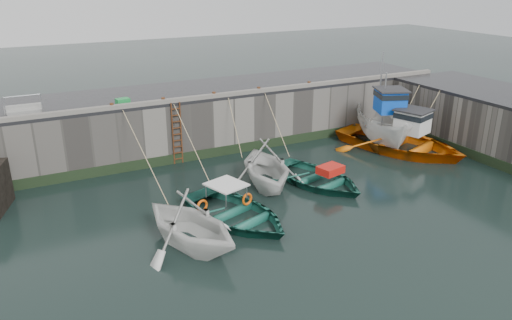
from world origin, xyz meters
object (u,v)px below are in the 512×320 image
boat_near_blue (235,220)px  boat_near_blacktrim (265,185)px  boat_near_navy (316,183)px  ladder (177,134)px  bollard_a (112,106)px  bollard_d (259,89)px  fish_crate (123,102)px  bollard_e (309,84)px  bollard_c (214,95)px  boat_far_white (384,126)px  boat_near_white (191,246)px  bollard_b (163,100)px  boat_far_orange (400,142)px

boat_near_blue → boat_near_blacktrim: size_ratio=1.12×
boat_near_navy → ladder: bearing=118.4°
bollard_a → bollard_d: same height
fish_crate → bollard_a: fish_crate is taller
boat_near_blue → bollard_e: 11.35m
boat_near_blacktrim → bollard_c: bollard_c is taller
boat_near_blue → boat_far_white: boat_far_white is taller
bollard_d → bollard_e: bearing=0.0°
boat_near_white → bollard_b: (1.78, 8.43, 3.30)m
boat_far_white → bollard_c: (-9.28, 2.61, 2.29)m
ladder → bollard_d: bearing=4.0°
ladder → bollard_a: 3.47m
boat_near_navy → boat_far_white: (6.60, 3.13, 1.01)m
bollard_b → bollard_e: same height
bollard_a → bollard_b: bearing=0.0°
boat_near_white → boat_near_blacktrim: (4.96, 3.62, 0.00)m
bollard_c → boat_far_white: bearing=-15.7°
fish_crate → bollard_e: fish_crate is taller
boat_near_blue → boat_far_orange: bearing=-1.6°
bollard_a → bollard_e: bearing=0.0°
boat_near_blacktrim → boat_far_white: 9.13m
bollard_e → boat_near_blue: bearing=-137.5°
boat_near_navy → bollard_e: 7.31m
boat_far_white → boat_near_navy: bearing=-132.7°
ladder → boat_near_navy: ladder is taller
ladder → boat_near_white: ladder is taller
ladder → boat_near_blue: ladder is taller
fish_crate → bollard_b: 1.94m
boat_near_white → boat_near_navy: boat_near_white is taller
fish_crate → bollard_a: size_ratio=2.25×
bollard_a → boat_near_blacktrim: bearing=-40.3°
boat_far_white → bollard_a: boat_far_white is taller
boat_near_white → boat_far_white: size_ratio=0.70×
boat_near_blue → bollard_b: 8.06m
boat_near_white → fish_crate: 9.54m
boat_far_white → boat_near_blacktrim: bearing=-144.0°
ladder → boat_near_white: (-2.28, -8.10, -1.59)m
boat_far_white → bollard_a: size_ratio=23.41×
boat_near_blue → boat_near_navy: 5.15m
boat_near_blue → fish_crate: fish_crate is taller
boat_near_blacktrim → boat_near_navy: (2.20, -0.92, 0.00)m
boat_near_blue → bollard_a: bearing=94.3°
boat_far_orange → boat_near_blue: bearing=176.8°
boat_near_blacktrim → bollard_e: bollard_e is taller
boat_near_navy → bollard_c: (-2.68, 5.73, 3.30)m
boat_far_white → bollard_e: boat_far_white is taller
boat_near_white → boat_near_blacktrim: size_ratio=0.98×
fish_crate → bollard_c: size_ratio=2.25×
boat_near_blue → boat_near_white: bearing=-172.0°
boat_near_white → bollard_b: 9.23m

